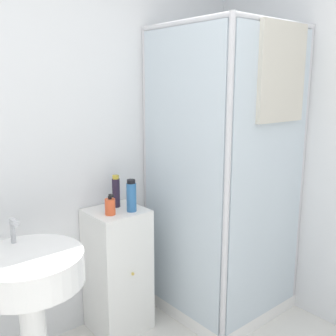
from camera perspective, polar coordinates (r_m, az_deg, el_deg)
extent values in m
cube|color=silver|center=(2.43, -20.83, 2.25)|extent=(6.40, 0.06, 2.50)
cube|color=white|center=(3.17, 7.36, -18.00)|extent=(0.81, 0.81, 0.09)
cylinder|color=silver|center=(3.35, 7.45, 1.23)|extent=(0.04, 0.04, 2.01)
cylinder|color=silver|center=(2.84, -3.16, -0.66)|extent=(0.04, 0.04, 2.01)
cylinder|color=silver|center=(2.90, 18.71, -1.05)|extent=(0.04, 0.04, 2.01)
cylinder|color=silver|center=(2.29, 8.51, -3.94)|extent=(0.04, 0.04, 2.01)
cylinder|color=silver|center=(2.53, 15.45, 19.86)|extent=(0.77, 0.04, 0.04)
cylinder|color=silver|center=(3.04, 2.77, 18.90)|extent=(0.77, 0.04, 0.04)
cylinder|color=silver|center=(2.50, 2.22, 20.36)|extent=(0.04, 0.77, 0.04)
cylinder|color=silver|center=(3.06, 13.58, 18.53)|extent=(0.04, 0.77, 0.04)
cube|color=silver|center=(2.57, 14.46, -1.80)|extent=(0.73, 0.01, 1.88)
cube|color=silver|center=(2.54, 1.84, -1.59)|extent=(0.01, 0.73, 1.88)
cylinder|color=#B7BABF|center=(3.21, 5.96, -2.15)|extent=(0.02, 0.02, 1.51)
cylinder|color=#B7BABF|center=(3.08, 6.96, 11.76)|extent=(0.07, 0.07, 0.04)
cube|color=beige|center=(2.52, 16.27, 13.11)|extent=(0.44, 0.03, 0.59)
cube|color=white|center=(2.72, -7.32, -14.46)|extent=(0.36, 0.34, 0.84)
sphere|color=gold|center=(2.57, -5.11, -15.06)|extent=(0.02, 0.02, 0.02)
cylinder|color=white|center=(2.06, -19.60, -13.67)|extent=(0.53, 0.53, 0.15)
cylinder|color=#B7BABF|center=(2.17, -21.62, -8.47)|extent=(0.02, 0.02, 0.13)
cube|color=#B7BABF|center=(2.12, -21.43, -7.35)|extent=(0.02, 0.07, 0.02)
cylinder|color=#E5562D|center=(2.47, -8.40, -5.59)|extent=(0.06, 0.06, 0.10)
cylinder|color=black|center=(2.45, -8.44, -4.25)|extent=(0.02, 0.02, 0.02)
cube|color=black|center=(2.43, -8.25, -3.97)|extent=(0.02, 0.04, 0.01)
cylinder|color=#281E33|center=(2.61, -7.54, -3.60)|extent=(0.05, 0.05, 0.19)
cylinder|color=gold|center=(2.58, -7.61, -1.31)|extent=(0.04, 0.04, 0.02)
cylinder|color=#2D66A3|center=(2.50, -5.33, -4.26)|extent=(0.06, 0.06, 0.18)
cylinder|color=black|center=(2.48, -5.38, -1.96)|extent=(0.05, 0.05, 0.02)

